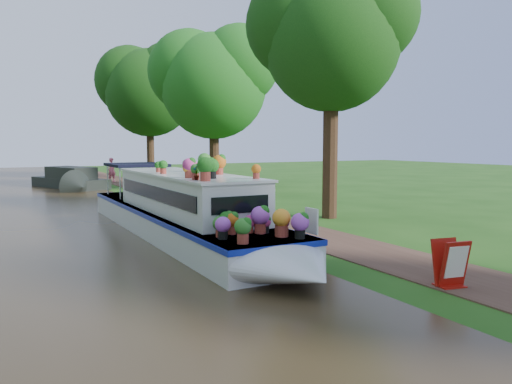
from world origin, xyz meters
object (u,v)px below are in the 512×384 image
object	(u,v)px
second_boat	(71,180)
sandwich_board	(451,265)
pedestrian_pink	(112,170)
plant_boat	(186,210)

from	to	relation	value
second_boat	sandwich_board	size ratio (longest dim) A/B	7.96
pedestrian_pink	sandwich_board	bearing A→B (deg)	-104.31
plant_boat	sandwich_board	bearing A→B (deg)	-68.62
sandwich_board	pedestrian_pink	xyz separation A→B (m)	(0.05, 28.77, 0.44)
second_boat	pedestrian_pink	distance (m)	4.80
plant_boat	sandwich_board	distance (m)	7.42
sandwich_board	pedestrian_pink	world-z (taller)	pedestrian_pink
second_boat	sandwich_board	world-z (taller)	second_boat
plant_boat	second_boat	bearing A→B (deg)	91.46
plant_boat	sandwich_board	xyz separation A→B (m)	(2.70, -6.90, -0.42)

